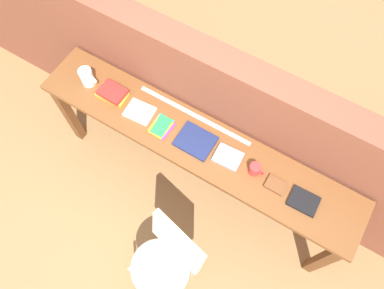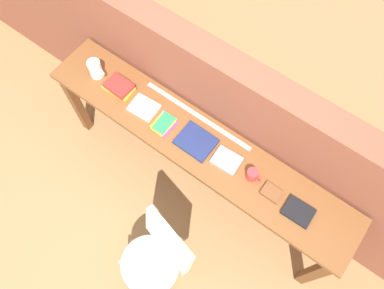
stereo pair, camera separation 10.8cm
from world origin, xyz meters
TOP-DOWN VIEW (x-y plane):
  - ground_plane at (0.00, 0.00)m, footprint 40.00×40.00m
  - brick_wall_back at (0.00, 0.64)m, footprint 6.00×0.20m
  - sideboard at (0.00, 0.30)m, footprint 2.50×0.44m
  - chair_white_moulded at (0.22, -0.47)m, footprint 0.53×0.54m
  - pitcher_white at (-0.94, 0.30)m, footprint 0.14×0.10m
  - book_stack_leftmost at (-0.72, 0.30)m, footprint 0.24×0.16m
  - magazine_cycling at (-0.47, 0.28)m, footprint 0.22×0.18m
  - pamphlet_pile_colourful at (-0.26, 0.26)m, footprint 0.15×0.18m
  - book_open_centre at (0.01, 0.29)m, footprint 0.26×0.22m
  - book_grey_hardcover at (0.26, 0.30)m, footprint 0.20×0.16m
  - mug at (0.46, 0.30)m, footprint 0.11×0.08m
  - leather_journal_brown at (0.63, 0.29)m, footprint 0.13×0.10m
  - book_repair_rightmost at (0.84, 0.28)m, footprint 0.19×0.15m
  - ruler_metal_back_edge at (-0.11, 0.47)m, footprint 0.92×0.03m

SIDE VIEW (x-z plane):
  - ground_plane at x=0.00m, z-range 0.00..0.00m
  - chair_white_moulded at x=0.22m, z-range 0.08..0.97m
  - brick_wall_back at x=0.00m, z-range 0.00..1.43m
  - sideboard at x=0.00m, z-range 0.30..1.18m
  - ruler_metal_back_edge at x=-0.11m, z-range 0.88..0.88m
  - pamphlet_pile_colourful at x=-0.26m, z-range 0.88..0.89m
  - magazine_cycling at x=-0.47m, z-range 0.88..0.90m
  - book_open_centre at x=0.01m, z-range 0.88..0.90m
  - leather_journal_brown at x=0.63m, z-range 0.88..0.90m
  - book_repair_rightmost at x=0.84m, z-range 0.88..0.91m
  - book_grey_hardcover at x=0.26m, z-range 0.88..0.91m
  - book_stack_leftmost at x=-0.72m, z-range 0.88..0.95m
  - mug at x=0.46m, z-range 0.88..0.97m
  - pitcher_white at x=-0.94m, z-range 0.87..1.05m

